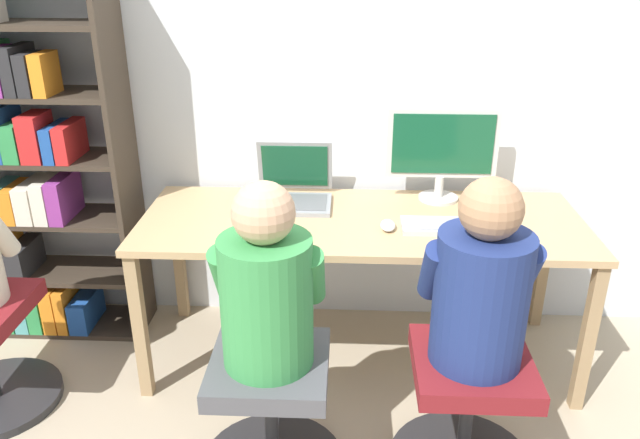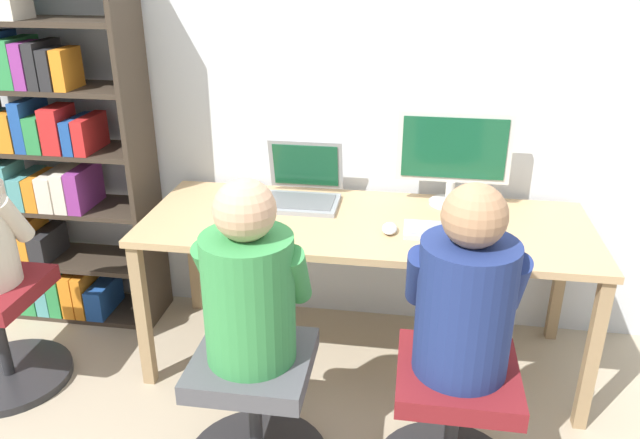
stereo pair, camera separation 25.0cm
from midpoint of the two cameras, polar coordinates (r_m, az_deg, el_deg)
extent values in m
plane|color=tan|center=(2.74, 5.78, -16.85)|extent=(14.00, 14.00, 0.00)
cube|color=silver|center=(2.91, 7.84, 14.06)|extent=(10.00, 0.05, 2.60)
cube|color=tan|center=(2.67, 6.86, -0.46)|extent=(1.90, 0.72, 0.03)
cube|color=#9C7D56|center=(2.74, -13.39, -8.66)|extent=(0.05, 0.05, 0.67)
cube|color=#9C7D56|center=(2.70, 26.15, -11.22)|extent=(0.05, 0.05, 0.67)
cube|color=#9C7D56|center=(3.26, -9.35, -2.85)|extent=(0.05, 0.05, 0.67)
cube|color=#9C7D56|center=(3.23, 23.21, -4.89)|extent=(0.05, 0.05, 0.67)
cylinder|color=beige|center=(2.91, 14.15, 1.45)|extent=(0.18, 0.18, 0.01)
cylinder|color=beige|center=(2.89, 14.26, 2.46)|extent=(0.04, 0.04, 0.10)
cube|color=beige|center=(2.82, 14.67, 6.34)|extent=(0.50, 0.02, 0.32)
cube|color=#144C2D|center=(2.81, 14.69, 6.27)|extent=(0.45, 0.01, 0.27)
cube|color=gray|center=(2.81, 0.70, 1.44)|extent=(0.34, 0.25, 0.02)
cube|color=slate|center=(2.80, 0.70, 1.66)|extent=(0.30, 0.20, 0.00)
cube|color=gray|center=(2.91, 1.16, 4.99)|extent=(0.34, 0.07, 0.24)
cube|color=#144C2D|center=(2.90, 1.14, 4.92)|extent=(0.30, 0.06, 0.21)
cube|color=#B2B2B7|center=(2.60, 14.75, -1.20)|extent=(0.39, 0.16, 0.02)
cube|color=#97979C|center=(2.60, 14.78, -0.94)|extent=(0.36, 0.13, 0.00)
ellipsoid|color=silver|center=(2.57, 9.16, -0.87)|extent=(0.06, 0.11, 0.03)
cylinder|color=#262628|center=(2.36, 15.09, -18.16)|extent=(0.05, 0.05, 0.39)
cube|color=maroon|center=(2.22, 15.72, -13.73)|extent=(0.40, 0.40, 0.07)
cylinder|color=#262628|center=(2.34, -2.75, -17.64)|extent=(0.05, 0.05, 0.39)
cube|color=#4C4C51|center=(2.20, -2.87, -13.15)|extent=(0.40, 0.40, 0.07)
cylinder|color=navy|center=(2.07, 16.52, -7.88)|extent=(0.31, 0.31, 0.46)
sphere|color=#A87A56|center=(1.93, 17.60, 0.25)|extent=(0.20, 0.20, 0.20)
cylinder|color=navy|center=(2.08, 12.53, -5.18)|extent=(0.09, 0.21, 0.26)
cylinder|color=navy|center=(2.12, 20.45, -5.57)|extent=(0.09, 0.21, 0.26)
cylinder|color=#388C47|center=(2.05, -3.02, -7.33)|extent=(0.30, 0.30, 0.45)
sphere|color=tan|center=(1.91, -3.21, 0.79)|extent=(0.20, 0.20, 0.20)
cylinder|color=#388C47|center=(2.10, -6.54, -4.57)|extent=(0.08, 0.20, 0.25)
cylinder|color=#388C47|center=(2.05, 1.26, -5.18)|extent=(0.08, 0.20, 0.25)
cube|color=#382D23|center=(3.01, -13.79, 5.91)|extent=(0.02, 0.31, 1.78)
cube|color=#382D23|center=(3.53, -18.44, -7.66)|extent=(0.77, 0.30, 0.02)
cube|color=#382D23|center=(3.39, -19.07, -3.42)|extent=(0.77, 0.30, 0.02)
cube|color=#382D23|center=(3.28, -19.73, 1.16)|extent=(0.77, 0.30, 0.02)
cube|color=#382D23|center=(3.18, -20.45, 6.03)|extent=(0.77, 0.30, 0.02)
cube|color=#382D23|center=(3.12, -21.21, 11.16)|extent=(0.77, 0.30, 0.02)
cube|color=#382D23|center=(3.07, -22.03, 16.46)|extent=(0.77, 0.30, 0.02)
cube|color=orange|center=(3.62, -23.72, -5.76)|extent=(0.06, 0.24, 0.19)
cube|color=#2D8C47|center=(3.58, -22.50, -5.93)|extent=(0.09, 0.25, 0.18)
cube|color=teal|center=(3.51, -21.64, -6.31)|extent=(0.07, 0.18, 0.19)
cube|color=#2D8C47|center=(3.48, -20.63, -6.18)|extent=(0.06, 0.19, 0.22)
cube|color=orange|center=(3.46, -19.38, -6.02)|extent=(0.06, 0.24, 0.23)
cube|color=orange|center=(3.41, -18.62, -6.32)|extent=(0.05, 0.20, 0.23)
cube|color=#1E4C9E|center=(3.42, -17.16, -6.76)|extent=(0.09, 0.25, 0.16)
cube|color=#8C338C|center=(3.49, -24.67, -1.48)|extent=(0.06, 0.22, 0.21)
cube|color=silver|center=(3.44, -23.93, -1.76)|extent=(0.05, 0.18, 0.20)
cube|color=orange|center=(3.42, -22.88, -1.56)|extent=(0.06, 0.22, 0.21)
cube|color=#262628|center=(3.41, -21.69, -2.08)|extent=(0.08, 0.24, 0.15)
cube|color=teal|center=(3.33, -24.70, 2.92)|extent=(0.09, 0.17, 0.22)
cube|color=teal|center=(3.32, -23.12, 2.61)|extent=(0.07, 0.24, 0.16)
cube|color=orange|center=(3.28, -22.13, 2.51)|extent=(0.06, 0.23, 0.16)
cube|color=silver|center=(3.25, -20.89, 2.67)|extent=(0.08, 0.26, 0.17)
cube|color=silver|center=(3.21, -19.72, 2.79)|extent=(0.06, 0.26, 0.19)
cube|color=#8C338C|center=(3.17, -18.63, 2.80)|extent=(0.07, 0.25, 0.20)
cube|color=red|center=(3.26, -24.97, 7.30)|extent=(0.05, 0.21, 0.15)
cube|color=orange|center=(3.21, -24.11, 7.50)|extent=(0.07, 0.20, 0.18)
cube|color=#1E4C9E|center=(3.19, -22.90, 8.07)|extent=(0.06, 0.24, 0.23)
cube|color=#2D8C47|center=(3.13, -22.08, 7.34)|extent=(0.07, 0.17, 0.17)
cube|color=red|center=(3.09, -20.67, 7.74)|extent=(0.09, 0.18, 0.21)
cube|color=#1E4C9E|center=(3.08, -19.07, 7.41)|extent=(0.05, 0.23, 0.15)
cube|color=red|center=(3.05, -18.06, 7.48)|extent=(0.06, 0.24, 0.16)
cube|color=#2D8C47|center=(3.14, -23.83, 13.05)|extent=(0.08, 0.25, 0.21)
cube|color=#8C338C|center=(3.07, -23.04, 12.87)|extent=(0.06, 0.17, 0.20)
cube|color=#262628|center=(3.07, -21.77, 13.07)|extent=(0.05, 0.23, 0.20)
cube|color=#262628|center=(3.01, -20.99, 12.76)|extent=(0.05, 0.17, 0.18)
cube|color=orange|center=(2.98, -19.87, 12.83)|extent=(0.06, 0.17, 0.18)
cube|color=silver|center=(3.04, -23.96, 17.76)|extent=(0.07, 0.17, 0.15)
cylinder|color=#262628|center=(3.12, -24.41, -12.98)|extent=(0.53, 0.53, 0.04)
cylinder|color=#262628|center=(3.01, -25.08, -9.72)|extent=(0.05, 0.05, 0.39)
cylinder|color=beige|center=(2.75, -24.01, 0.00)|extent=(0.08, 0.19, 0.24)
camera|label=1|loc=(0.13, -87.14, 1.25)|focal=35.00mm
camera|label=2|loc=(0.13, 92.86, -1.25)|focal=35.00mm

